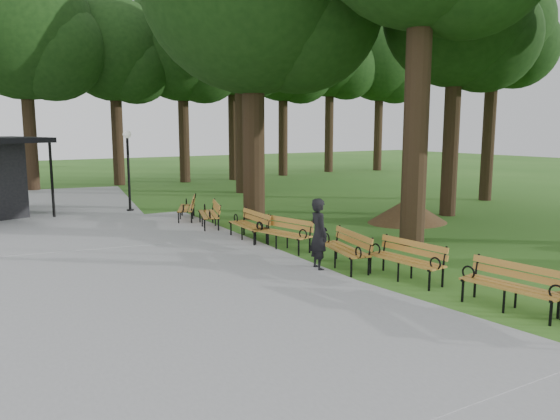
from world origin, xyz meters
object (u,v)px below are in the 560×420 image
person (319,234)px  bench_3 (344,249)px  lamp_post (128,154)px  bench_2 (405,260)px  bench_1 (511,287)px  dirt_mound (408,210)px  bench_4 (282,234)px  bench_5 (249,226)px  bench_7 (186,208)px  lawn_tree_4 (242,27)px  bench_6 (209,214)px  lawn_tree_1 (457,14)px  lawn_tree_5 (495,27)px

person → bench_3: (0.64, -0.13, -0.41)m
lamp_post → bench_2: bearing=-79.8°
person → bench_1: bearing=-151.3°
dirt_mound → bench_2: (-5.31, -5.19, 0.01)m
person → bench_4: size_ratio=0.89×
lamp_post → bench_5: size_ratio=1.69×
bench_5 → bench_7: 4.27m
lamp_post → lawn_tree_4: 9.58m
bench_3 → bench_6: size_ratio=1.00×
bench_2 → bench_4: same height
bench_1 → bench_6: same height
lamp_post → bench_6: bearing=-75.2°
bench_4 → bench_6: bearing=170.7°
person → bench_2: bearing=-135.6°
bench_2 → bench_7: bearing=-178.4°
bench_2 → bench_3: (-0.47, 1.56, 0.00)m
dirt_mound → lawn_tree_1: (2.43, 0.32, 6.92)m
bench_1 → lawn_tree_1: lawn_tree_1 is taller
dirt_mound → bench_1: 9.18m
bench_6 → lawn_tree_1: lawn_tree_1 is taller
bench_3 → lawn_tree_1: lawn_tree_1 is taller
bench_7 → person: bearing=25.8°
bench_3 → bench_6: same height
bench_5 → lawn_tree_4: bearing=156.2°
bench_4 → bench_2: bearing=-3.9°
dirt_mound → bench_1: bench_1 is taller
bench_4 → lawn_tree_5: lawn_tree_5 is taller
bench_1 → bench_2: size_ratio=1.00×
dirt_mound → bench_7: bench_7 is taller
person → bench_2: size_ratio=0.89×
bench_1 → bench_5: bearing=179.8°
person → lamp_post: (-1.20, 11.04, 1.46)m
lamp_post → dirt_mound: lamp_post is taller
bench_7 → bench_2: bearing=32.2°
bench_5 → lawn_tree_4: 14.17m
bench_2 → person: bearing=-151.9°
dirt_mound → lamp_post: bearing=135.2°
bench_4 → bench_3: bearing=-8.4°
person → bench_5: 3.79m
lamp_post → bench_4: (1.59, -8.78, -1.87)m
bench_3 → lawn_tree_5: bearing=126.2°
lawn_tree_5 → bench_1: bearing=-141.2°
dirt_mound → bench_7: 7.88m
bench_7 → bench_4: bearing=29.9°
person → lawn_tree_1: 11.62m
bench_6 → bench_4: bearing=23.1°
lawn_tree_4 → lawn_tree_5: bearing=-46.4°
bench_4 → lawn_tree_4: lawn_tree_4 is taller
dirt_mound → lawn_tree_1: lawn_tree_1 is taller
bench_1 → person: bearing=-170.8°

